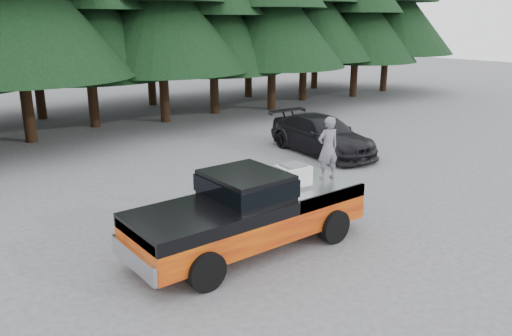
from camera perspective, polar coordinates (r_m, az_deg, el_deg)
ground at (r=12.22m, az=-1.94°, el=-8.98°), size 120.00×120.00×0.00m
pickup_truck at (r=11.87m, az=-0.76°, el=-6.26°), size 6.00×2.04×1.33m
truck_cab at (r=11.47m, az=-1.18°, el=-1.95°), size 1.66×1.90×0.59m
air_compressor at (r=12.23m, az=4.28°, el=-1.01°), size 0.79×0.67×0.51m
man_on_bed at (r=12.81m, az=8.22°, el=2.27°), size 0.66×0.50×1.62m
parked_car at (r=20.57m, az=7.54°, el=3.77°), size 2.61×5.42×1.52m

